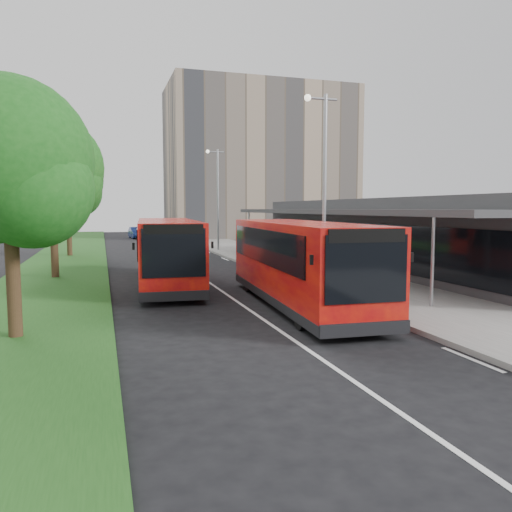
# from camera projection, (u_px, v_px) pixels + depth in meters

# --- Properties ---
(ground) EXTENTS (120.00, 120.00, 0.00)m
(ground) POSITION_uv_depth(u_px,v_px,m) (241.00, 304.00, 18.10)
(ground) COLOR black
(ground) RESTS_ON ground
(pavement) EXTENTS (5.00, 80.00, 0.15)m
(pavement) POSITION_uv_depth(u_px,v_px,m) (247.00, 252.00, 38.88)
(pavement) COLOR slate
(pavement) RESTS_ON ground
(grass_verge) EXTENTS (5.00, 80.00, 0.10)m
(grass_verge) POSITION_uv_depth(u_px,v_px,m) (69.00, 257.00, 35.05)
(grass_verge) COLOR #1F4D18
(grass_verge) RESTS_ON ground
(lane_centre_line) EXTENTS (0.12, 70.00, 0.01)m
(lane_centre_line) POSITION_uv_depth(u_px,v_px,m) (179.00, 262.00, 32.37)
(lane_centre_line) COLOR silver
(lane_centre_line) RESTS_ON ground
(kerb_dashes) EXTENTS (0.12, 56.00, 0.01)m
(kerb_dashes) POSITION_uv_depth(u_px,v_px,m) (215.00, 255.00, 37.14)
(kerb_dashes) COLOR silver
(kerb_dashes) RESTS_ON ground
(office_block) EXTENTS (22.00, 12.00, 18.00)m
(office_block) POSITION_uv_depth(u_px,v_px,m) (259.00, 164.00, 61.31)
(office_block) COLOR tan
(office_block) RESTS_ON ground
(station_building) EXTENTS (7.70, 26.00, 4.00)m
(station_building) POSITION_uv_depth(u_px,v_px,m) (385.00, 233.00, 28.71)
(station_building) COLOR #313133
(station_building) RESTS_ON ground
(tree_near) EXTENTS (4.31, 4.31, 6.85)m
(tree_near) POSITION_uv_depth(u_px,v_px,m) (8.00, 171.00, 12.81)
(tree_near) COLOR #382716
(tree_near) RESTS_ON ground
(tree_mid) EXTENTS (4.93, 4.93, 7.92)m
(tree_mid) POSITION_uv_depth(u_px,v_px,m) (51.00, 174.00, 24.16)
(tree_mid) COLOR #382716
(tree_mid) RESTS_ON ground
(tree_far) EXTENTS (4.97, 4.97, 7.99)m
(tree_far) POSITION_uv_depth(u_px,v_px,m) (67.00, 185.00, 35.57)
(tree_far) COLOR #382716
(tree_far) RESTS_ON ground
(lamp_post_near) EXTENTS (1.44, 0.28, 8.00)m
(lamp_post_near) POSITION_uv_depth(u_px,v_px,m) (323.00, 178.00, 20.77)
(lamp_post_near) COLOR #94969C
(lamp_post_near) RESTS_ON pavement
(lamp_post_far) EXTENTS (1.44, 0.28, 8.00)m
(lamp_post_far) POSITION_uv_depth(u_px,v_px,m) (217.00, 193.00, 39.79)
(lamp_post_far) COLOR #94969C
(lamp_post_far) RESTS_ON pavement
(bus_main) EXTENTS (3.31, 10.67, 2.98)m
(bus_main) POSITION_uv_depth(u_px,v_px,m) (300.00, 263.00, 17.65)
(bus_main) COLOR red
(bus_main) RESTS_ON ground
(bus_second) EXTENTS (3.44, 10.57, 2.95)m
(bus_second) POSITION_uv_depth(u_px,v_px,m) (167.00, 252.00, 22.44)
(bus_second) COLOR red
(bus_second) RESTS_ON ground
(litter_bin) EXTENTS (0.51, 0.51, 0.81)m
(litter_bin) POSITION_uv_depth(u_px,v_px,m) (285.00, 259.00, 28.64)
(litter_bin) COLOR #3E2D19
(litter_bin) RESTS_ON pavement
(bollard) EXTENTS (0.17, 0.17, 0.86)m
(bollard) POSITION_uv_depth(u_px,v_px,m) (238.00, 248.00, 36.65)
(bollard) COLOR yellow
(bollard) RESTS_ON pavement
(car_near) EXTENTS (2.54, 3.56, 1.13)m
(car_near) POSITION_uv_depth(u_px,v_px,m) (163.00, 236.00, 53.63)
(car_near) COLOR #52110B
(car_near) RESTS_ON ground
(car_far) EXTENTS (1.78, 4.13, 1.32)m
(car_far) POSITION_uv_depth(u_px,v_px,m) (137.00, 233.00, 58.39)
(car_far) COLOR navy
(car_far) RESTS_ON ground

